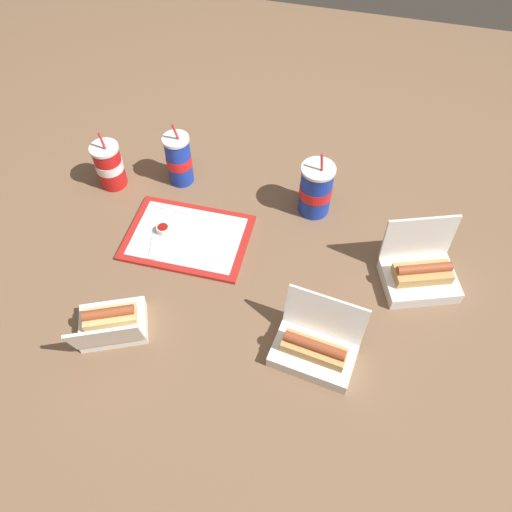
{
  "coord_description": "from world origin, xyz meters",
  "views": [
    {
      "loc": [
        0.22,
        -0.78,
        1.2
      ],
      "look_at": [
        0.01,
        0.05,
        0.05
      ],
      "focal_mm": 35.0,
      "sensor_mm": 36.0,
      "label": 1
    }
  ],
  "objects_px": {
    "food_tray": "(188,237)",
    "soda_cup_back": "(109,165)",
    "clamshell_hotdog_left": "(112,324)",
    "clamshell_hotdog_corner": "(420,273)",
    "ketchup_cup": "(163,229)",
    "clamshell_hotdog_right": "(315,349)",
    "soda_cup_right": "(179,160)",
    "plastic_fork": "(174,210)",
    "soda_cup_left": "(316,189)"
  },
  "relations": [
    {
      "from": "ketchup_cup",
      "to": "soda_cup_back",
      "type": "xyz_separation_m",
      "value": [
        -0.24,
        0.17,
        0.05
      ]
    },
    {
      "from": "clamshell_hotdog_right",
      "to": "soda_cup_left",
      "type": "relative_size",
      "value": 0.95
    },
    {
      "from": "plastic_fork",
      "to": "clamshell_hotdog_left",
      "type": "height_order",
      "value": "clamshell_hotdog_left"
    },
    {
      "from": "plastic_fork",
      "to": "soda_cup_left",
      "type": "relative_size",
      "value": 0.46
    },
    {
      "from": "ketchup_cup",
      "to": "clamshell_hotdog_right",
      "type": "bearing_deg",
      "value": -28.84
    },
    {
      "from": "clamshell_hotdog_left",
      "to": "soda_cup_back",
      "type": "xyz_separation_m",
      "value": [
        -0.23,
        0.52,
        0.04
      ]
    },
    {
      "from": "ketchup_cup",
      "to": "food_tray",
      "type": "bearing_deg",
      "value": 2.64
    },
    {
      "from": "food_tray",
      "to": "soda_cup_left",
      "type": "height_order",
      "value": "soda_cup_left"
    },
    {
      "from": "clamshell_hotdog_corner",
      "to": "clamshell_hotdog_right",
      "type": "bearing_deg",
      "value": -128.73
    },
    {
      "from": "food_tray",
      "to": "clamshell_hotdog_right",
      "type": "relative_size",
      "value": 1.64
    },
    {
      "from": "clamshell_hotdog_corner",
      "to": "soda_cup_back",
      "type": "distance_m",
      "value": 1.02
    },
    {
      "from": "food_tray",
      "to": "plastic_fork",
      "type": "relative_size",
      "value": 3.4
    },
    {
      "from": "plastic_fork",
      "to": "clamshell_hotdog_left",
      "type": "relative_size",
      "value": 0.49
    },
    {
      "from": "ketchup_cup",
      "to": "soda_cup_left",
      "type": "xyz_separation_m",
      "value": [
        0.43,
        0.22,
        0.06
      ]
    },
    {
      "from": "clamshell_hotdog_right",
      "to": "soda_cup_right",
      "type": "height_order",
      "value": "soda_cup_right"
    },
    {
      "from": "plastic_fork",
      "to": "soda_cup_right",
      "type": "bearing_deg",
      "value": 102.35
    },
    {
      "from": "clamshell_hotdog_right",
      "to": "soda_cup_left",
      "type": "bearing_deg",
      "value": 100.57
    },
    {
      "from": "plastic_fork",
      "to": "clamshell_hotdog_right",
      "type": "height_order",
      "value": "clamshell_hotdog_right"
    },
    {
      "from": "soda_cup_back",
      "to": "clamshell_hotdog_left",
      "type": "bearing_deg",
      "value": -65.77
    },
    {
      "from": "clamshell_hotdog_corner",
      "to": "food_tray",
      "type": "bearing_deg",
      "value": -178.77
    },
    {
      "from": "soda_cup_back",
      "to": "soda_cup_right",
      "type": "xyz_separation_m",
      "value": [
        0.21,
        0.07,
        0.01
      ]
    },
    {
      "from": "plastic_fork",
      "to": "soda_cup_right",
      "type": "xyz_separation_m",
      "value": [
        -0.03,
        0.15,
        0.07
      ]
    },
    {
      "from": "food_tray",
      "to": "ketchup_cup",
      "type": "xyz_separation_m",
      "value": [
        -0.08,
        -0.0,
        0.02
      ]
    },
    {
      "from": "food_tray",
      "to": "soda_cup_back",
      "type": "relative_size",
      "value": 1.72
    },
    {
      "from": "soda_cup_back",
      "to": "ketchup_cup",
      "type": "bearing_deg",
      "value": -34.99
    },
    {
      "from": "clamshell_hotdog_left",
      "to": "food_tray",
      "type": "bearing_deg",
      "value": 76.52
    },
    {
      "from": "clamshell_hotdog_right",
      "to": "clamshell_hotdog_corner",
      "type": "xyz_separation_m",
      "value": [
        0.24,
        0.31,
        0.0
      ]
    },
    {
      "from": "soda_cup_back",
      "to": "soda_cup_left",
      "type": "height_order",
      "value": "soda_cup_left"
    },
    {
      "from": "soda_cup_right",
      "to": "ketchup_cup",
      "type": "bearing_deg",
      "value": -83.4
    },
    {
      "from": "clamshell_hotdog_corner",
      "to": "soda_cup_right",
      "type": "xyz_separation_m",
      "value": [
        -0.79,
        0.22,
        0.05
      ]
    },
    {
      "from": "food_tray",
      "to": "clamshell_hotdog_right",
      "type": "height_order",
      "value": "clamshell_hotdog_right"
    },
    {
      "from": "clamshell_hotdog_right",
      "to": "soda_cup_right",
      "type": "distance_m",
      "value": 0.76
    },
    {
      "from": "soda_cup_left",
      "to": "clamshell_hotdog_left",
      "type": "bearing_deg",
      "value": -127.41
    },
    {
      "from": "soda_cup_right",
      "to": "soda_cup_left",
      "type": "height_order",
      "value": "same"
    },
    {
      "from": "clamshell_hotdog_corner",
      "to": "soda_cup_left",
      "type": "bearing_deg",
      "value": 149.15
    },
    {
      "from": "clamshell_hotdog_right",
      "to": "soda_cup_back",
      "type": "height_order",
      "value": "soda_cup_back"
    },
    {
      "from": "ketchup_cup",
      "to": "clamshell_hotdog_left",
      "type": "bearing_deg",
      "value": -91.47
    },
    {
      "from": "ketchup_cup",
      "to": "clamshell_hotdog_left",
      "type": "distance_m",
      "value": 0.35
    },
    {
      "from": "clamshell_hotdog_right",
      "to": "soda_cup_back",
      "type": "xyz_separation_m",
      "value": [
        -0.76,
        0.46,
        0.04
      ]
    },
    {
      "from": "clamshell_hotdog_left",
      "to": "soda_cup_left",
      "type": "relative_size",
      "value": 0.95
    },
    {
      "from": "plastic_fork",
      "to": "clamshell_hotdog_right",
      "type": "xyz_separation_m",
      "value": [
        0.52,
        -0.38,
        0.02
      ]
    },
    {
      "from": "clamshell_hotdog_corner",
      "to": "ketchup_cup",
      "type": "bearing_deg",
      "value": -178.63
    },
    {
      "from": "soda_cup_back",
      "to": "clamshell_hotdog_corner",
      "type": "bearing_deg",
      "value": -8.52
    },
    {
      "from": "food_tray",
      "to": "soda_cup_left",
      "type": "distance_m",
      "value": 0.42
    },
    {
      "from": "clamshell_hotdog_left",
      "to": "soda_cup_right",
      "type": "relative_size",
      "value": 0.95
    },
    {
      "from": "food_tray",
      "to": "clamshell_hotdog_left",
      "type": "bearing_deg",
      "value": -103.48
    },
    {
      "from": "soda_cup_left",
      "to": "clamshell_hotdog_right",
      "type": "bearing_deg",
      "value": -79.43
    },
    {
      "from": "clamshell_hotdog_corner",
      "to": "soda_cup_back",
      "type": "relative_size",
      "value": 1.14
    },
    {
      "from": "soda_cup_back",
      "to": "plastic_fork",
      "type": "bearing_deg",
      "value": -17.89
    },
    {
      "from": "clamshell_hotdog_left",
      "to": "soda_cup_back",
      "type": "bearing_deg",
      "value": 114.23
    }
  ]
}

